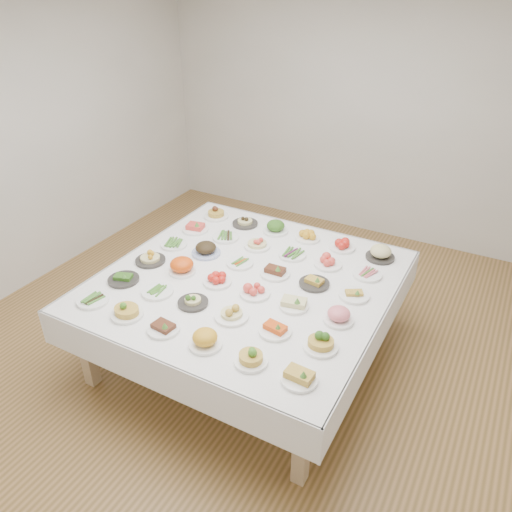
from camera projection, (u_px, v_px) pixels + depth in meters
The scene contains 38 objects.
room_envelope at pixel (257, 134), 3.55m from camera, with size 5.02×5.02×2.81m.
display_table at pixel (247, 286), 3.93m from camera, with size 2.18×2.18×0.75m.
dish_0 at pixel (93, 299), 3.62m from camera, with size 0.23×0.23×0.05m.
dish_1 at pixel (126, 308), 3.46m from camera, with size 0.23×0.23×0.14m.
dish_2 at pixel (163, 326), 3.33m from camera, with size 0.22×0.22×0.10m.
dish_3 at pixel (205, 338), 3.19m from camera, with size 0.22×0.22×0.13m.
dish_4 at pixel (251, 356), 3.05m from camera, with size 0.21×0.21×0.12m.
dish_5 at pixel (299, 375), 2.92m from camera, with size 0.22×0.22×0.10m.
dish_6 at pixel (123, 277), 3.86m from camera, with size 0.24×0.24×0.09m.
dish_7 at pixel (157, 291), 3.72m from camera, with size 0.23×0.23×0.05m.
dish_8 at pixel (193, 299), 3.59m from camera, with size 0.22×0.22×0.11m.
dish_9 at pixel (231, 310), 3.44m from camera, with size 0.24×0.24×0.14m.
dish_10 at pixel (275, 329), 3.31m from camera, with size 0.22×0.22×0.09m.
dish_11 at pixel (321, 340), 3.16m from camera, with size 0.23×0.23×0.14m.
dish_12 at pixel (150, 256), 4.10m from camera, with size 0.24×0.24×0.13m.
dish_13 at pixel (182, 266), 3.95m from camera, with size 0.21×0.21×0.13m.
dish_14 at pixel (217, 278), 3.82m from camera, with size 0.22×0.22×0.10m.
dish_15 at pixel (255, 290), 3.69m from camera, with size 0.22×0.22×0.10m.
dish_16 at pixel (294, 302), 3.56m from camera, with size 0.21×0.21×0.10m.
dish_17 at pixel (339, 316), 3.41m from camera, with size 0.21×0.21×0.11m.
dish_18 at pixel (174, 244), 4.35m from camera, with size 0.23×0.23×0.05m.
dish_19 at pixel (206, 247), 4.20m from camera, with size 0.24×0.24×0.14m.
dish_20 at pixel (240, 263), 4.08m from camera, with size 0.22×0.22×0.05m.
dish_21 at pixel (275, 270), 3.93m from camera, with size 0.23×0.23×0.10m.
dish_22 at pixel (314, 281), 3.80m from camera, with size 0.23×0.23×0.10m.
dish_23 at pixel (354, 293), 3.67m from camera, with size 0.22×0.22×0.09m.
dish_24 at pixel (195, 226), 4.59m from camera, with size 0.24×0.24×0.11m.
dish_25 at pixel (226, 236), 4.46m from camera, with size 0.25×0.23×0.06m.
dish_26 at pixel (257, 241), 4.31m from camera, with size 0.22×0.22×0.13m.
dish_27 at pixel (292, 254), 4.19m from camera, with size 0.23×0.23×0.05m.
dish_28 at pixel (328, 261), 4.05m from camera, with size 0.22×0.22×0.10m.
dish_29 at pixel (367, 274), 3.93m from camera, with size 0.23×0.23×0.05m.
dish_30 at pixel (216, 211), 4.82m from camera, with size 0.23×0.23×0.14m.
dish_31 at pixel (245, 220), 4.69m from camera, with size 0.24×0.24×0.12m.
dish_32 at pixel (276, 225), 4.55m from camera, with size 0.24×0.24×0.14m.
dish_33 at pixel (308, 236), 4.44m from camera, with size 0.21×0.21×0.09m.
dish_34 at pixel (342, 244), 4.30m from camera, with size 0.22×0.22×0.10m.
dish_35 at pixel (381, 252), 4.14m from camera, with size 0.24×0.24×0.13m.
Camera 1 is at (1.68, -3.07, 2.87)m, focal length 35.00 mm.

